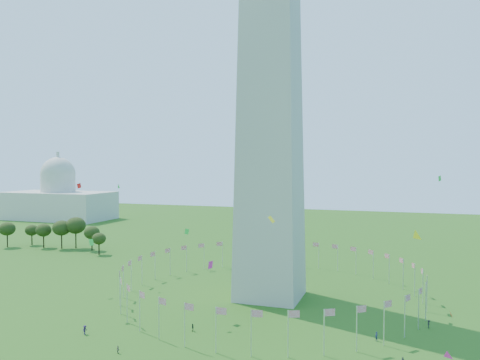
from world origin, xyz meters
name	(u,v)px	position (x,y,z in m)	size (l,w,h in m)	color
flag_ring	(270,281)	(0.00, 50.00, 4.50)	(80.24, 80.24, 9.00)	silver
capitol_building	(58,184)	(-180.00, 180.00, 23.00)	(70.00, 35.00, 46.00)	beige
kites_aloft	(273,239)	(7.56, 24.14, 20.32)	(105.34, 64.86, 27.47)	yellow
tree_line_west	(59,236)	(-105.38, 91.52, 5.62)	(54.63, 15.81, 13.28)	#2F4316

